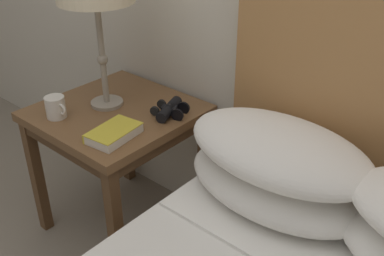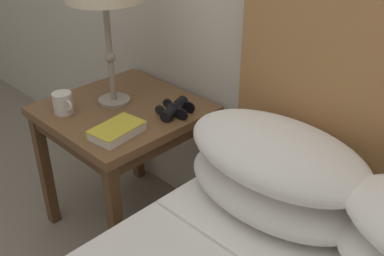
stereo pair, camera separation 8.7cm
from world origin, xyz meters
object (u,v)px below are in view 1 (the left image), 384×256
nightstand (117,126)px  coffee_mug (56,107)px  book_on_nightstand (113,133)px  binoculars_pair (170,109)px

nightstand → coffee_mug: coffee_mug is taller
nightstand → coffee_mug: bearing=-121.9°
book_on_nightstand → coffee_mug: (-0.28, -0.04, 0.02)m
binoculars_pair → coffee_mug: (-0.31, -0.30, 0.02)m
coffee_mug → book_on_nightstand: bearing=8.4°
binoculars_pair → coffee_mug: size_ratio=1.60×
nightstand → coffee_mug: 0.26m
nightstand → book_on_nightstand: (0.16, -0.15, 0.10)m
book_on_nightstand → binoculars_pair: 0.26m
book_on_nightstand → binoculars_pair: size_ratio=1.23×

